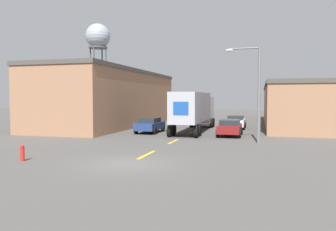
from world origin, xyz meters
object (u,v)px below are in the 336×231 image
object	(u,v)px
parked_car_right_mid	(230,127)
water_tower	(98,38)
street_lamp	(255,86)
parked_car_left_far	(150,125)
fire_hydrant	(22,153)
parked_car_right_far	(236,122)
semi_truck	(195,108)

from	to	relation	value
parked_car_right_mid	water_tower	world-z (taller)	water_tower
street_lamp	parked_car_left_far	bearing A→B (deg)	153.54
water_tower	fire_hydrant	size ratio (longest dim) A/B	21.53
parked_car_right_far	street_lamp	world-z (taller)	street_lamp
parked_car_right_far	water_tower	world-z (taller)	water_tower
semi_truck	street_lamp	size ratio (longest dim) A/B	1.84
parked_car_right_far	street_lamp	bearing A→B (deg)	-79.49
parked_car_right_far	fire_hydrant	distance (m)	23.88
water_tower	street_lamp	world-z (taller)	water_tower
semi_truck	street_lamp	world-z (taller)	street_lamp
parked_car_right_far	fire_hydrant	size ratio (longest dim) A/B	4.81
semi_truck	fire_hydrant	world-z (taller)	semi_truck
parked_car_right_mid	fire_hydrant	bearing A→B (deg)	-123.07
parked_car_left_far	water_tower	xyz separation A→B (m)	(-22.80, 32.90, 15.18)
parked_car_left_far	fire_hydrant	bearing A→B (deg)	-96.93
parked_car_right_mid	parked_car_left_far	bearing A→B (deg)	175.03
water_tower	street_lamp	size ratio (longest dim) A/B	2.65
parked_car_right_far	parked_car_left_far	distance (m)	10.11
street_lamp	fire_hydrant	bearing A→B (deg)	-138.19
semi_truck	water_tower	distance (m)	42.49
parked_car_left_far	water_tower	distance (m)	42.81
parked_car_right_mid	street_lamp	xyz separation A→B (m)	(2.13, -4.21, 3.42)
parked_car_right_far	parked_car_left_far	world-z (taller)	same
semi_truck	parked_car_right_mid	bearing A→B (deg)	-42.94
semi_truck	parked_car_left_far	bearing A→B (deg)	-145.32
semi_truck	water_tower	bearing A→B (deg)	130.65
parked_car_right_far	fire_hydrant	bearing A→B (deg)	-113.52
semi_truck	fire_hydrant	xyz separation A→B (m)	(-5.73, -18.06, -1.88)
semi_truck	street_lamp	bearing A→B (deg)	-53.06
semi_truck	water_tower	world-z (taller)	water_tower
street_lamp	fire_hydrant	size ratio (longest dim) A/B	8.13
parked_car_right_mid	street_lamp	size ratio (longest dim) A/B	0.59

